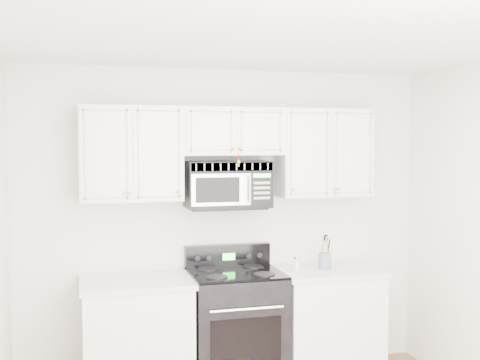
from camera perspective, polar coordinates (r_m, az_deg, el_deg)
name	(u,v)px	position (r m, az deg, el deg)	size (l,w,h in m)	color
room	(298,261)	(3.52, 5.54, -7.63)	(3.51, 3.51, 2.61)	brown
base_cabinet_left	(137,342)	(4.94, -9.75, -14.86)	(0.86, 0.65, 0.92)	silver
base_cabinet_right	(326,326)	(5.32, 8.19, -13.50)	(0.86, 0.65, 0.92)	silver
range	(236,326)	(5.05, -0.42, -13.69)	(0.74, 0.67, 1.11)	black
upper_cabinets	(231,149)	(4.97, -0.85, 2.99)	(2.44, 0.37, 0.75)	silver
microwave	(228,184)	(4.96, -1.19, -0.39)	(0.69, 0.40, 0.38)	black
utensil_crock	(325,260)	(5.16, 8.04, -7.54)	(0.11, 0.11, 0.29)	slate
shaker_salt	(297,263)	(5.10, 5.40, -7.85)	(0.05, 0.05, 0.11)	silver
shaker_pepper	(297,264)	(5.10, 5.43, -7.92)	(0.04, 0.04, 0.10)	silver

